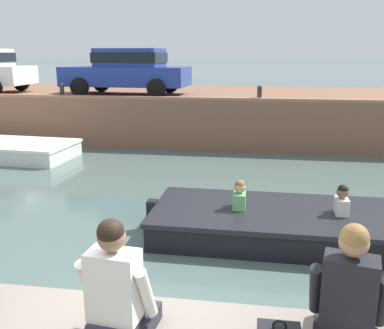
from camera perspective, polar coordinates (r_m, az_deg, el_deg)
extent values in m
plane|color=#4C605B|center=(8.67, 1.05, -5.33)|extent=(400.00, 400.00, 0.00)
cube|color=brown|center=(16.13, 4.79, 6.83)|extent=(60.00, 6.00, 1.58)
cube|color=#9F6C52|center=(13.18, 3.99, 8.74)|extent=(60.00, 0.24, 0.08)
cube|color=black|center=(7.26, 13.60, -8.14)|extent=(4.63, 1.89, 0.40)
cube|color=black|center=(7.17, 13.72, -6.38)|extent=(4.69, 1.95, 0.08)
cube|color=brown|center=(7.19, 10.90, -7.03)|extent=(0.26, 1.65, 0.06)
cube|color=black|center=(7.42, -5.32, -6.44)|extent=(0.16, 0.20, 0.45)
cube|color=silver|center=(7.24, 19.25, -5.93)|extent=(0.20, 0.32, 0.44)
sphere|color=brown|center=(7.14, 19.46, -3.52)|extent=(0.19, 0.19, 0.19)
sphere|color=black|center=(7.12, 19.49, -3.21)|extent=(0.17, 0.17, 0.17)
cube|color=#66B26B|center=(7.13, 6.32, -5.49)|extent=(0.20, 0.32, 0.44)
sphere|color=tan|center=(7.02, 6.39, -3.03)|extent=(0.19, 0.19, 0.19)
sphere|color=olive|center=(7.01, 6.40, -2.72)|extent=(0.17, 0.17, 0.17)
cylinder|color=black|center=(17.78, -21.83, 10.10)|extent=(0.60, 0.19, 0.60)
cube|color=#233893|center=(15.11, -8.75, 11.56)|extent=(4.30, 1.96, 0.64)
cube|color=#233893|center=(15.03, -8.22, 13.93)|extent=(2.18, 1.66, 0.60)
cube|color=black|center=(15.03, -8.22, 13.93)|extent=(2.26, 1.70, 0.33)
cylinder|color=black|center=(14.79, -14.76, 9.95)|extent=(0.61, 0.21, 0.60)
cylinder|color=black|center=(16.45, -12.00, 10.53)|extent=(0.61, 0.21, 0.60)
cylinder|color=black|center=(13.86, -4.80, 10.09)|extent=(0.61, 0.21, 0.60)
cylinder|color=black|center=(15.62, -2.95, 10.63)|extent=(0.61, 0.21, 0.60)
cylinder|color=#2D2B28|center=(14.66, -16.94, 9.27)|extent=(0.14, 0.14, 0.35)
sphere|color=#2D2B28|center=(14.64, -17.00, 10.03)|extent=(0.15, 0.15, 0.15)
cylinder|color=#2D2B28|center=(13.25, 8.99, 9.22)|extent=(0.14, 0.14, 0.35)
sphere|color=#2D2B28|center=(13.23, 9.02, 10.06)|extent=(0.15, 0.15, 0.15)
cube|color=#282833|center=(3.55, -8.45, -19.40)|extent=(0.47, 0.37, 0.14)
cube|color=silver|center=(3.17, -10.36, -15.62)|extent=(0.38, 0.26, 0.52)
cylinder|color=silver|center=(3.16, -6.15, -16.68)|extent=(0.12, 0.29, 0.47)
cylinder|color=silver|center=(3.33, -13.49, -15.30)|extent=(0.12, 0.29, 0.47)
sphere|color=brown|center=(3.00, -10.69, -9.50)|extent=(0.20, 0.20, 0.20)
sphere|color=black|center=(2.98, -10.81, -8.87)|extent=(0.19, 0.19, 0.19)
cube|color=#282833|center=(3.62, 19.73, -19.35)|extent=(0.50, 0.41, 0.14)
cube|color=black|center=(3.23, 20.18, -15.70)|extent=(0.40, 0.29, 0.52)
cylinder|color=black|center=(3.31, 24.08, -16.37)|extent=(0.15, 0.30, 0.47)
cylinder|color=black|center=(3.31, 16.18, -15.67)|extent=(0.15, 0.30, 0.47)
sphere|color=#A37556|center=(3.07, 20.79, -9.70)|extent=(0.20, 0.20, 0.20)
sphere|color=olive|center=(3.05, 20.85, -9.08)|extent=(0.19, 0.19, 0.19)
cylinder|color=#4CB259|center=(3.40, -8.55, -20.69)|extent=(0.06, 0.06, 0.18)
cylinder|color=white|center=(3.34, -8.62, -19.26)|extent=(0.04, 0.04, 0.02)
torus|color=black|center=(2.96, 11.59, -20.38)|extent=(0.10, 0.02, 0.10)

